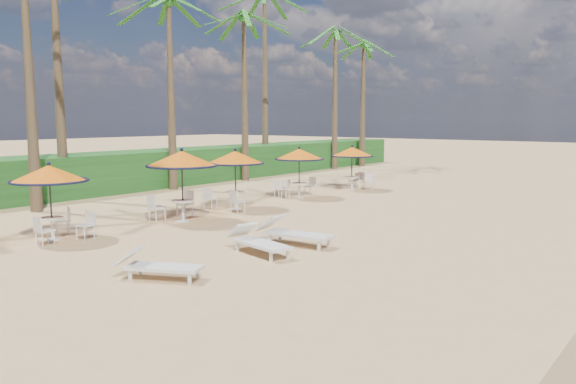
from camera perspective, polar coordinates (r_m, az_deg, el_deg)
name	(u,v)px	position (r m, az deg, el deg)	size (l,w,h in m)	color
ground	(197,268)	(13.14, -9.24, -7.60)	(160.00, 160.00, 0.00)	tan
scrub_hedge	(176,166)	(30.20, -11.33, 2.57)	(3.00, 40.00, 1.80)	#194716
station_0	(52,183)	(16.93, -22.88, 0.85)	(2.12, 2.12, 2.21)	black
station_1	(181,165)	(18.80, -10.86, 2.69)	(2.36, 2.36, 2.46)	black
station_2	(234,163)	(21.07, -5.52, 2.95)	(2.20, 2.20, 2.30)	black
station_3	(298,160)	(24.13, 1.02, 3.24)	(2.12, 2.14, 2.21)	black
station_4	(353,157)	(27.08, 6.67, 3.55)	(2.06, 2.06, 2.15)	black
lounger_near	(155,265)	(12.33, -13.34, -7.19)	(1.95, 1.36, 0.67)	silver
lounger_mid	(257,240)	(14.23, -3.18, -4.93)	(2.12, 1.08, 0.73)	silver
lounger_far	(291,232)	(15.19, 0.35, -4.04)	(2.23, 0.93, 0.77)	silver
palm_3	(169,13)	(27.93, -12.02, 17.38)	(5.00, 5.00, 9.07)	brown
palm_4	(244,27)	(31.48, -4.51, 16.35)	(5.00, 5.00, 9.06)	brown
palm_5	(265,7)	(35.85, -2.39, 18.23)	(5.00, 5.00, 11.02)	brown
palm_6	(336,41)	(38.77, 4.85, 15.00)	(5.00, 5.00, 9.30)	brown
palm_7	(364,52)	(41.11, 7.70, 13.90)	(5.00, 5.00, 8.83)	brown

